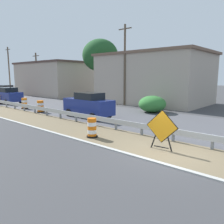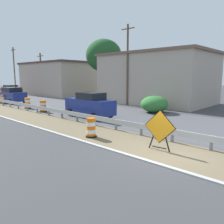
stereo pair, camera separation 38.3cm
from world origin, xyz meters
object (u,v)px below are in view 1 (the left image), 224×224
(car_lead_near_lane, at_px, (88,105))
(car_lead_far_lane, at_px, (7,95))
(warning_sign_diamond, at_px, (162,128))
(traffic_barrel_far, at_px, (24,104))
(utility_pole_mid, at_px, (37,74))
(utility_pole_near, at_px, (125,64))
(traffic_barrel_close, at_px, (85,112))
(traffic_barrel_nearest, at_px, (92,129))
(traffic_barrel_mid, at_px, (40,107))
(utility_pole_far, at_px, (9,70))
(car_trailing_near_lane, at_px, (6,91))

(car_lead_near_lane, relative_size, car_lead_far_lane, 0.98)
(warning_sign_diamond, bearing_deg, traffic_barrel_far, -103.64)
(warning_sign_diamond, bearing_deg, car_lead_near_lane, -117.55)
(warning_sign_diamond, xyz_separation_m, utility_pole_mid, (11.00, 29.49, 2.73))
(traffic_barrel_far, relative_size, utility_pole_near, 0.12)
(car_lead_near_lane, distance_m, utility_pole_near, 9.34)
(traffic_barrel_close, bearing_deg, utility_pole_mid, 68.88)
(traffic_barrel_close, height_order, car_lead_far_lane, car_lead_far_lane)
(warning_sign_diamond, xyz_separation_m, traffic_barrel_nearest, (-0.64, 4.06, -0.54))
(traffic_barrel_mid, bearing_deg, warning_sign_diamond, -99.06)
(traffic_barrel_far, height_order, utility_pole_near, utility_pole_near)
(traffic_barrel_nearest, relative_size, utility_pole_far, 0.12)
(car_lead_near_lane, xyz_separation_m, utility_pole_far, (7.43, 30.62, 3.60))
(traffic_barrel_close, distance_m, car_lead_near_lane, 0.78)
(traffic_barrel_nearest, height_order, utility_pole_far, utility_pole_far)
(traffic_barrel_close, relative_size, car_lead_near_lane, 0.23)
(traffic_barrel_far, bearing_deg, car_trailing_near_lane, 73.05)
(traffic_barrel_nearest, distance_m, traffic_barrel_close, 5.91)
(utility_pole_near, bearing_deg, car_trailing_near_lane, 104.12)
(traffic_barrel_close, height_order, utility_pole_mid, utility_pole_mid)
(warning_sign_diamond, bearing_deg, car_trailing_near_lane, -107.72)
(traffic_barrel_far, xyz_separation_m, utility_pole_far, (8.53, 21.79, 4.13))
(traffic_barrel_mid, distance_m, utility_pole_far, 26.98)
(traffic_barrel_mid, bearing_deg, car_lead_near_lane, -76.97)
(car_lead_near_lane, distance_m, car_lead_far_lane, 15.19)
(utility_pole_near, relative_size, utility_pole_far, 1.03)
(car_trailing_near_lane, relative_size, utility_pole_near, 0.48)
(traffic_barrel_close, xyz_separation_m, utility_pole_near, (8.72, 2.64, 4.29))
(traffic_barrel_mid, height_order, traffic_barrel_far, traffic_barrel_far)
(utility_pole_near, distance_m, utility_pole_far, 28.10)
(utility_pole_near, bearing_deg, car_lead_near_lane, -162.76)
(car_trailing_near_lane, distance_m, utility_pole_mid, 5.53)
(traffic_barrel_mid, bearing_deg, utility_pole_mid, 60.19)
(utility_pole_far, bearing_deg, utility_pole_near, -88.49)
(traffic_barrel_close, relative_size, car_lead_far_lane, 0.23)
(utility_pole_mid, bearing_deg, traffic_barrel_far, -125.94)
(car_trailing_near_lane, xyz_separation_m, utility_pole_far, (4.32, 7.98, 3.64))
(car_trailing_near_lane, bearing_deg, utility_pole_far, 150.54)
(traffic_barrel_far, relative_size, utility_pole_mid, 0.16)
(warning_sign_diamond, relative_size, traffic_barrel_nearest, 1.74)
(warning_sign_diamond, height_order, utility_pole_near, utility_pole_near)
(traffic_barrel_far, xyz_separation_m, utility_pole_mid, (8.57, 11.81, 3.25))
(utility_pole_mid, bearing_deg, car_lead_far_lane, -144.02)
(warning_sign_diamond, relative_size, car_lead_far_lane, 0.40)
(traffic_barrel_far, xyz_separation_m, car_lead_near_lane, (1.09, -8.83, 0.53))
(car_trailing_near_lane, bearing_deg, car_lead_near_lane, -8.87)
(traffic_barrel_nearest, bearing_deg, utility_pole_far, 71.86)
(car_lead_far_lane, bearing_deg, utility_pole_near, -148.51)
(traffic_barrel_mid, distance_m, utility_pole_mid, 17.85)
(warning_sign_diamond, relative_size, car_trailing_near_lane, 0.44)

